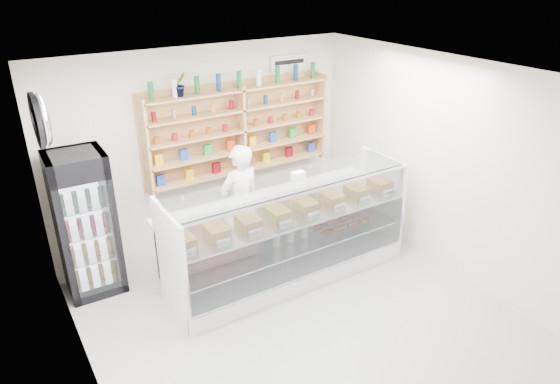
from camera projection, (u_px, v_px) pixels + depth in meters
room at (305, 213)px, 5.20m from camera, size 5.00×5.00×5.00m
display_counter at (287, 250)px, 6.49m from camera, size 3.18×0.95×1.39m
shop_worker at (240, 204)px, 6.69m from camera, size 0.65×0.47×1.67m
drinks_cooler at (86, 224)px, 6.01m from camera, size 0.67×0.65×1.82m
wall_shelving at (241, 130)px, 7.16m from camera, size 2.84×0.28×1.33m
potted_plant at (180, 84)px, 6.43m from camera, size 0.21×0.19×0.32m
security_mirror at (42, 120)px, 4.63m from camera, size 0.15×0.50×0.50m
wall_sign at (289, 62)px, 7.34m from camera, size 0.62×0.03×0.20m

